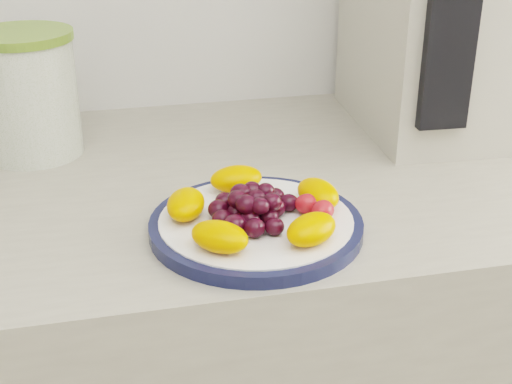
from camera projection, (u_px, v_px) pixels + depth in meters
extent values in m
cylinder|color=#14193B|center=(256.00, 226.00, 0.80)|extent=(0.24, 0.24, 0.01)
cylinder|color=white|center=(256.00, 225.00, 0.80)|extent=(0.22, 0.22, 0.02)
cylinder|color=#435B17|center=(29.00, 98.00, 0.98)|extent=(0.17, 0.17, 0.16)
cylinder|color=olive|center=(20.00, 36.00, 0.95)|extent=(0.18, 0.18, 0.01)
cube|color=black|center=(452.00, 19.00, 0.90)|extent=(0.07, 0.03, 0.29)
ellipsoid|color=#FD8000|center=(318.00, 194.00, 0.82)|extent=(0.05, 0.07, 0.03)
ellipsoid|color=#FD8000|center=(236.00, 179.00, 0.86)|extent=(0.07, 0.05, 0.03)
ellipsoid|color=#FD8000|center=(186.00, 204.00, 0.80)|extent=(0.06, 0.07, 0.03)
ellipsoid|color=#FD8000|center=(220.00, 237.00, 0.73)|extent=(0.08, 0.07, 0.03)
ellipsoid|color=#FD8000|center=(311.00, 229.00, 0.74)|extent=(0.08, 0.07, 0.03)
ellipsoid|color=black|center=(256.00, 210.00, 0.79)|extent=(0.02, 0.02, 0.02)
ellipsoid|color=black|center=(275.00, 208.00, 0.80)|extent=(0.02, 0.02, 0.02)
ellipsoid|color=black|center=(262.00, 202.00, 0.81)|extent=(0.02, 0.02, 0.02)
ellipsoid|color=black|center=(243.00, 205.00, 0.81)|extent=(0.02, 0.02, 0.02)
ellipsoid|color=black|center=(237.00, 212.00, 0.79)|extent=(0.02, 0.02, 0.02)
ellipsoid|color=black|center=(250.00, 219.00, 0.77)|extent=(0.02, 0.02, 0.02)
ellipsoid|color=black|center=(269.00, 217.00, 0.78)|extent=(0.02, 0.02, 0.02)
ellipsoid|color=black|center=(289.00, 203.00, 0.81)|extent=(0.02, 0.02, 0.02)
ellipsoid|color=black|center=(275.00, 197.00, 0.83)|extent=(0.02, 0.02, 0.02)
ellipsoid|color=black|center=(257.00, 194.00, 0.83)|extent=(0.02, 0.02, 0.02)
ellipsoid|color=black|center=(239.00, 196.00, 0.83)|extent=(0.02, 0.02, 0.02)
ellipsoid|color=black|center=(225.00, 201.00, 0.81)|extent=(0.02, 0.02, 0.02)
ellipsoid|color=black|center=(218.00, 209.00, 0.79)|extent=(0.02, 0.02, 0.02)
ellipsoid|color=black|center=(222.00, 219.00, 0.78)|extent=(0.02, 0.02, 0.02)
ellipsoid|color=black|center=(235.00, 225.00, 0.76)|extent=(0.02, 0.02, 0.02)
ellipsoid|color=black|center=(255.00, 228.00, 0.76)|extent=(0.02, 0.02, 0.02)
ellipsoid|color=black|center=(274.00, 227.00, 0.76)|extent=(0.02, 0.02, 0.02)
ellipsoid|color=black|center=(256.00, 198.00, 0.79)|extent=(0.02, 0.02, 0.02)
ellipsoid|color=black|center=(266.00, 191.00, 0.80)|extent=(0.02, 0.02, 0.02)
ellipsoid|color=black|center=(252.00, 190.00, 0.81)|extent=(0.02, 0.02, 0.02)
ellipsoid|color=black|center=(240.00, 193.00, 0.80)|extent=(0.02, 0.02, 0.02)
ellipsoid|color=black|center=(238.00, 199.00, 0.78)|extent=(0.02, 0.02, 0.02)
ellipsoid|color=black|center=(246.00, 205.00, 0.77)|extent=(0.02, 0.02, 0.02)
ellipsoid|color=black|center=(260.00, 206.00, 0.77)|extent=(0.02, 0.02, 0.02)
ellipsoid|color=black|center=(272.00, 202.00, 0.78)|extent=(0.02, 0.02, 0.02)
ellipsoid|color=red|center=(308.00, 204.00, 0.81)|extent=(0.03, 0.03, 0.02)
ellipsoid|color=red|center=(327.00, 200.00, 0.82)|extent=(0.03, 0.03, 0.02)
ellipsoid|color=red|center=(323.00, 211.00, 0.79)|extent=(0.04, 0.04, 0.02)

